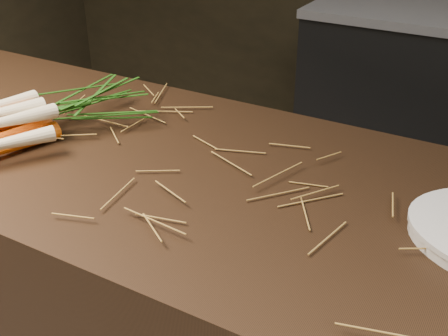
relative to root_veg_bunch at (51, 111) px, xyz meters
The scene contains 2 objects.
straw_bedding 0.52m from the root_veg_bunch, ahead, with size 1.40×0.60×0.02m, color olive, non-canonical shape.
root_veg_bunch is the anchor object (origin of this frame).
Camera 1 is at (0.38, -0.52, 1.44)m, focal length 45.00 mm.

